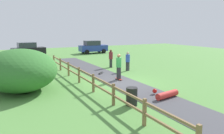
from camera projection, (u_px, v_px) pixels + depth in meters
The scene contains 12 objects.
ground_plane at pixel (121, 82), 15.32m from camera, with size 60.00×60.00×0.00m, color #568E42.
asphalt_path at pixel (121, 82), 15.32m from camera, with size 2.40×28.00×0.02m, color #47474C.
wooden_fence at pixel (86, 77), 14.03m from camera, with size 0.12×18.12×1.10m.
bush_large at pixel (20, 70), 13.15m from camera, with size 4.31×5.18×2.54m, color #33702D.
trash_bin at pixel (132, 96), 10.71m from camera, with size 0.56×0.56×0.90m, color black.
skater_riding at pixel (119, 65), 15.87m from camera, with size 0.40×0.81×1.90m.
skater_fallen at pixel (166, 94), 11.90m from camera, with size 1.57×1.32×0.36m.
skateboard_loose at pixel (101, 73), 18.25m from camera, with size 0.68×0.73×0.08m.
bystander_maroon at pixel (111, 58), 21.11m from camera, with size 0.45×0.45×1.75m.
bystander_blue at pixel (128, 60), 19.42m from camera, with size 0.52×0.52×1.70m.
parked_car_blue at pixel (93, 47), 33.27m from camera, with size 4.21×2.03×1.92m.
parked_car_black at pixel (28, 50), 29.05m from camera, with size 4.34×2.29×1.92m.
Camera 1 is at (-7.39, -12.95, 3.74)m, focal length 35.04 mm.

